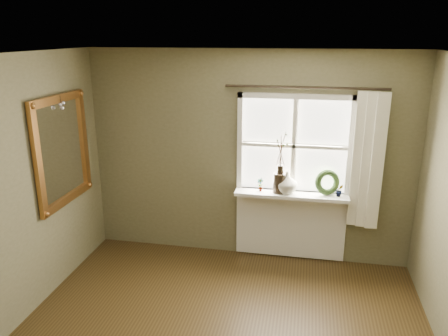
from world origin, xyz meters
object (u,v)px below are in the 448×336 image
dark_jug (280,183)px  wreath (327,185)px  cream_vase (287,182)px  gilt_mirror (62,150)px

dark_jug → wreath: size_ratio=0.78×
dark_jug → wreath: (0.56, 0.04, -0.00)m
dark_jug → wreath: wreath is taller
wreath → dark_jug: bearing=160.4°
cream_vase → wreath: wreath is taller
wreath → gilt_mirror: gilt_mirror is taller
wreath → gilt_mirror: size_ratio=0.25×
gilt_mirror → cream_vase: bearing=16.9°
dark_jug → cream_vase: cream_vase is taller
dark_jug → cream_vase: 0.08m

